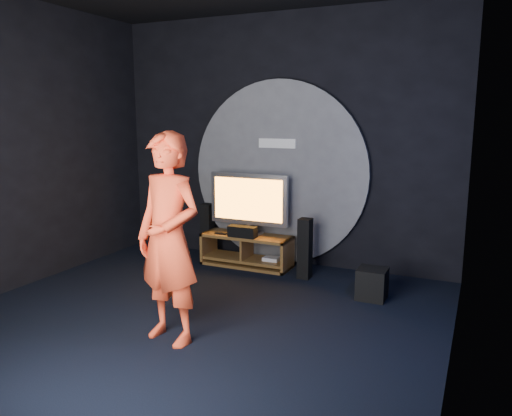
{
  "coord_description": "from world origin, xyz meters",
  "views": [
    {
      "loc": [
        2.64,
        -4.1,
        2.1
      ],
      "look_at": [
        0.29,
        1.05,
        1.05
      ],
      "focal_mm": 35.0,
      "sensor_mm": 36.0,
      "label": 1
    }
  ],
  "objects_px": {
    "subwoofer": "(372,284)",
    "player": "(169,239)",
    "tower_speaker_left": "(208,230)",
    "tower_speaker_right": "(305,249)",
    "tv": "(249,201)",
    "media_console": "(247,252)"
  },
  "relations": [
    {
      "from": "media_console",
      "to": "tower_speaker_right",
      "type": "height_order",
      "value": "tower_speaker_right"
    },
    {
      "from": "player",
      "to": "tv",
      "type": "bearing_deg",
      "value": 109.17
    },
    {
      "from": "tower_speaker_left",
      "to": "subwoofer",
      "type": "xyz_separation_m",
      "value": [
        2.67,
        -0.81,
        -0.22
      ]
    },
    {
      "from": "media_console",
      "to": "tower_speaker_left",
      "type": "relative_size",
      "value": 1.6
    },
    {
      "from": "subwoofer",
      "to": "player",
      "type": "distance_m",
      "value": 2.54
    },
    {
      "from": "tower_speaker_right",
      "to": "subwoofer",
      "type": "relative_size",
      "value": 2.2
    },
    {
      "from": "tower_speaker_left",
      "to": "tower_speaker_right",
      "type": "xyz_separation_m",
      "value": [
        1.7,
        -0.42,
        0.0
      ]
    },
    {
      "from": "tower_speaker_left",
      "to": "player",
      "type": "bearing_deg",
      "value": -66.73
    },
    {
      "from": "media_console",
      "to": "tower_speaker_left",
      "type": "bearing_deg",
      "value": 162.48
    },
    {
      "from": "tower_speaker_left",
      "to": "player",
      "type": "height_order",
      "value": "player"
    },
    {
      "from": "tower_speaker_left",
      "to": "media_console",
      "type": "bearing_deg",
      "value": -17.52
    },
    {
      "from": "tv",
      "to": "subwoofer",
      "type": "bearing_deg",
      "value": -18.51
    },
    {
      "from": "player",
      "to": "subwoofer",
      "type": "bearing_deg",
      "value": 61.75
    },
    {
      "from": "tv",
      "to": "subwoofer",
      "type": "xyz_separation_m",
      "value": [
        1.89,
        -0.63,
        -0.74
      ]
    },
    {
      "from": "media_console",
      "to": "tv",
      "type": "relative_size",
      "value": 1.1
    },
    {
      "from": "tower_speaker_right",
      "to": "player",
      "type": "xyz_separation_m",
      "value": [
        -0.55,
        -2.26,
        0.59
      ]
    },
    {
      "from": "tv",
      "to": "tower_speaker_left",
      "type": "bearing_deg",
      "value": 166.9
    },
    {
      "from": "tv",
      "to": "subwoofer",
      "type": "distance_m",
      "value": 2.12
    },
    {
      "from": "media_console",
      "to": "subwoofer",
      "type": "height_order",
      "value": "media_console"
    },
    {
      "from": "tower_speaker_right",
      "to": "player",
      "type": "distance_m",
      "value": 2.4
    },
    {
      "from": "subwoofer",
      "to": "tower_speaker_left",
      "type": "bearing_deg",
      "value": 163.04
    },
    {
      "from": "tv",
      "to": "tower_speaker_left",
      "type": "distance_m",
      "value": 0.96
    }
  ]
}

